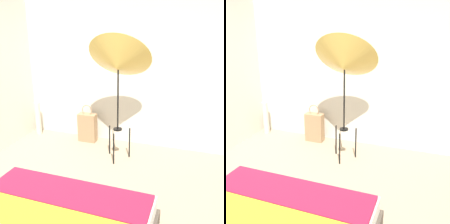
# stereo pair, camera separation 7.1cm
# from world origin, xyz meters

# --- Properties ---
(wall_back) EXTENTS (8.00, 0.05, 2.60)m
(wall_back) POSITION_xyz_m (0.00, 2.13, 1.30)
(wall_back) COLOR beige
(wall_back) RESTS_ON ground_plane
(photo_umbrella) EXTENTS (0.86, 0.75, 1.79)m
(photo_umbrella) POSITION_xyz_m (0.14, 1.50, 1.40)
(photo_umbrella) COLOR black
(photo_umbrella) RESTS_ON ground_plane
(tote_bag) EXTENTS (0.30, 0.15, 0.63)m
(tote_bag) POSITION_xyz_m (-0.53, 1.92, 0.24)
(tote_bag) COLOR #9E7A56
(tote_bag) RESTS_ON ground_plane
(paper_roll) EXTENTS (0.10, 0.10, 0.58)m
(paper_roll) POSITION_xyz_m (-1.48, 1.92, 0.29)
(paper_roll) COLOR beige
(paper_roll) RESTS_ON ground_plane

